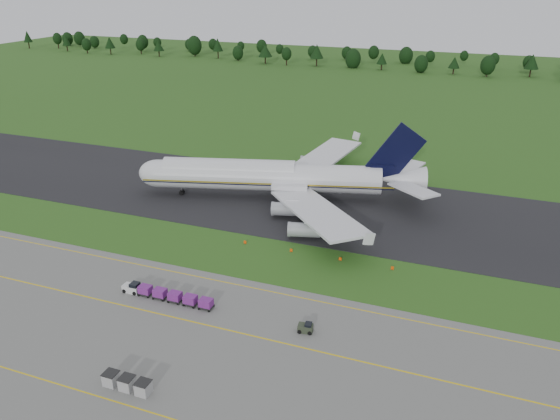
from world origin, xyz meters
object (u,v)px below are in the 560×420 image
at_px(baggage_train, 166,295).
at_px(utility_cart, 305,328).
at_px(uld_row, 127,383).
at_px(aircraft, 273,176).
at_px(edge_markers, 315,255).

xyz_separation_m(baggage_train, utility_cart, (23.59, -0.25, -0.31)).
bearing_deg(uld_row, baggage_train, 108.08).
height_order(baggage_train, utility_cart, baggage_train).
bearing_deg(aircraft, edge_markers, -53.24).
bearing_deg(aircraft, uld_row, -84.83).
distance_m(utility_cart, edge_markers, 23.38).
xyz_separation_m(uld_row, edge_markers, (11.71, 41.90, -0.67)).
xyz_separation_m(utility_cart, edge_markers, (-5.53, 22.71, -0.37)).
xyz_separation_m(baggage_train, edge_markers, (18.06, 22.47, -0.67)).
bearing_deg(utility_cart, edge_markers, 103.70).
relative_size(utility_cart, edge_markers, 0.08).
xyz_separation_m(utility_cart, uld_row, (-17.25, -19.19, 0.31)).
bearing_deg(uld_row, aircraft, 95.17).
distance_m(aircraft, utility_cart, 52.01).
relative_size(aircraft, utility_cart, 28.80).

